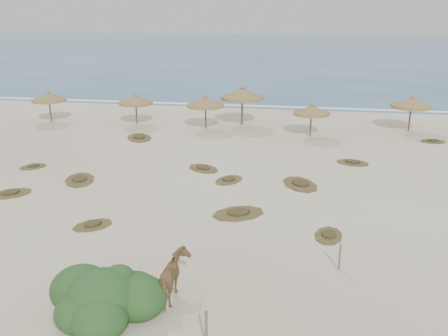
{
  "coord_description": "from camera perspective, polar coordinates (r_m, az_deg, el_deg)",
  "views": [
    {
      "loc": [
        2.86,
        -18.31,
        9.13
      ],
      "look_at": [
        -0.91,
        5.0,
        1.14
      ],
      "focal_mm": 40.0,
      "sensor_mm": 36.0,
      "label": 1
    }
  ],
  "objects": [
    {
      "name": "scrub_10",
      "position": [
        36.56,
        22.78,
        2.84
      ],
      "size": [
        1.72,
        1.21,
        0.16
      ],
      "rotation": [
        0.0,
        0.0,
        0.1
      ],
      "color": "brown",
      "rests_on": "ground"
    },
    {
      "name": "scrub_3",
      "position": [
        26.18,
        8.69,
        -1.82
      ],
      "size": [
        2.54,
        2.93,
        0.16
      ],
      "rotation": [
        0.0,
        0.0,
        2.03
      ],
      "color": "brown",
      "rests_on": "ground"
    },
    {
      "name": "horse",
      "position": [
        16.25,
        -5.68,
        -12.39
      ],
      "size": [
        0.94,
        1.86,
        1.53
      ],
      "primitive_type": "imported",
      "rotation": [
        0.0,
        0.0,
        3.21
      ],
      "color": "olive",
      "rests_on": "ground"
    },
    {
      "name": "fence_post_far",
      "position": [
        18.36,
        13.09,
        -9.85
      ],
      "size": [
        0.09,
        0.09,
        1.02
      ],
      "primitive_type": "cylinder",
      "rotation": [
        0.0,
        0.0,
        0.35
      ],
      "color": "#706554",
      "rests_on": "ground"
    },
    {
      "name": "ocean",
      "position": [
        93.8,
        7.59,
        12.96
      ],
      "size": [
        200.0,
        100.0,
        0.01
      ],
      "primitive_type": "cube",
      "color": "#294F7C",
      "rests_on": "ground"
    },
    {
      "name": "scrub_8",
      "position": [
        30.63,
        -20.99,
        0.17
      ],
      "size": [
        1.78,
        1.75,
        0.16
      ],
      "rotation": [
        0.0,
        0.0,
        0.75
      ],
      "color": "brown",
      "rests_on": "ground"
    },
    {
      "name": "foam_line",
      "position": [
        45.33,
        5.42,
        7.0
      ],
      "size": [
        70.0,
        0.6,
        0.01
      ],
      "primitive_type": "cube",
      "color": "white",
      "rests_on": "ground"
    },
    {
      "name": "fence_post_near",
      "position": [
        14.33,
        -2.04,
        -17.96
      ],
      "size": [
        0.1,
        0.1,
        1.16
      ],
      "primitive_type": "cylinder",
      "rotation": [
        0.0,
        0.0,
        -0.17
      ],
      "color": "#706554",
      "rests_on": "ground"
    },
    {
      "name": "scrub_1",
      "position": [
        27.61,
        -16.17,
        -1.28
      ],
      "size": [
        2.27,
        2.73,
        0.16
      ],
      "rotation": [
        0.0,
        0.0,
        1.94
      ],
      "color": "brown",
      "rests_on": "ground"
    },
    {
      "name": "palapa_3",
      "position": [
        37.97,
        2.1,
        8.46
      ],
      "size": [
        3.82,
        3.82,
        3.08
      ],
      "rotation": [
        0.0,
        0.0,
        -0.18
      ],
      "color": "#503B29",
      "rests_on": "ground"
    },
    {
      "name": "scrub_7",
      "position": [
        30.26,
        14.5,
        0.62
      ],
      "size": [
        2.16,
        1.69,
        0.16
      ],
      "rotation": [
        0.0,
        0.0,
        2.88
      ],
      "color": "brown",
      "rests_on": "ground"
    },
    {
      "name": "scrub_9",
      "position": [
        22.44,
        1.65,
        -5.17
      ],
      "size": [
        2.9,
        2.6,
        0.16
      ],
      "rotation": [
        0.0,
        0.0,
        0.53
      ],
      "color": "brown",
      "rests_on": "ground"
    },
    {
      "name": "scrub_0",
      "position": [
        26.84,
        -23.22,
        -2.67
      ],
      "size": [
        2.41,
        2.28,
        0.16
      ],
      "rotation": [
        0.0,
        0.0,
        0.65
      ],
      "color": "brown",
      "rests_on": "ground"
    },
    {
      "name": "palapa_0",
      "position": [
        41.41,
        -19.4,
        7.65
      ],
      "size": [
        3.08,
        3.08,
        2.5
      ],
      "rotation": [
        0.0,
        0.0,
        0.17
      ],
      "color": "#503B29",
      "rests_on": "ground"
    },
    {
      "name": "bush",
      "position": [
        16.02,
        -13.57,
        -14.29
      ],
      "size": [
        3.74,
        3.29,
        1.68
      ],
      "rotation": [
        0.0,
        0.0,
        0.19
      ],
      "color": "#285122",
      "rests_on": "ground"
    },
    {
      "name": "palapa_1",
      "position": [
        38.77,
        -10.07,
        7.66
      ],
      "size": [
        2.73,
        2.73,
        2.45
      ],
      "rotation": [
        0.0,
        0.0,
        -0.04
      ],
      "color": "#503B29",
      "rests_on": "ground"
    },
    {
      "name": "palapa_4",
      "position": [
        35.3,
        9.98,
        6.53
      ],
      "size": [
        3.03,
        3.03,
        2.4
      ],
      "rotation": [
        0.0,
        0.0,
        -0.21
      ],
      "color": "#503B29",
      "rests_on": "ground"
    },
    {
      "name": "scrub_13",
      "position": [
        28.3,
        -2.37,
        -0.03
      ],
      "size": [
        2.38,
        2.21,
        0.16
      ],
      "rotation": [
        0.0,
        0.0,
        2.52
      ],
      "color": "brown",
      "rests_on": "ground"
    },
    {
      "name": "scrub_6",
      "position": [
        35.15,
        -9.67,
        3.46
      ],
      "size": [
        2.61,
        3.0,
        0.16
      ],
      "rotation": [
        0.0,
        0.0,
        2.04
      ],
      "color": "brown",
      "rests_on": "ground"
    },
    {
      "name": "scrub_12",
      "position": [
        20.87,
        11.85,
        -7.53
      ],
      "size": [
        1.35,
        1.86,
        0.16
      ],
      "rotation": [
        0.0,
        0.0,
        1.42
      ],
      "color": "brown",
      "rests_on": "ground"
    },
    {
      "name": "palapa_2",
      "position": [
        36.77,
        -2.13,
        7.52
      ],
      "size": [
        3.33,
        3.33,
        2.59
      ],
      "rotation": [
        0.0,
        0.0,
        0.23
      ],
      "color": "#503B29",
      "rests_on": "ground"
    },
    {
      "name": "scrub_2",
      "position": [
        26.49,
        0.55,
        -1.35
      ],
      "size": [
        1.93,
        2.14,
        0.16
      ],
      "rotation": [
        0.0,
        0.0,
        1.03
      ],
      "color": "brown",
      "rests_on": "ground"
    },
    {
      "name": "scrub_11",
      "position": [
        22.04,
        -14.78,
        -6.3
      ],
      "size": [
        2.03,
        1.99,
        0.16
      ],
      "rotation": [
        0.0,
        0.0,
        0.74
      ],
      "color": "brown",
      "rests_on": "ground"
    },
    {
      "name": "palapa_5",
      "position": [
        38.48,
        20.65,
        6.98
      ],
      "size": [
        3.72,
        3.72,
        2.71
      ],
      "rotation": [
        0.0,
        0.0,
        0.36
      ],
      "color": "#503B29",
      "rests_on": "ground"
    },
    {
      "name": "ground",
      "position": [
        20.66,
        0.28,
        -7.53
      ],
      "size": [
        160.0,
        160.0,
        0.0
      ],
      "primitive_type": "plane",
      "color": "beige",
      "rests_on": "ground"
    }
  ]
}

